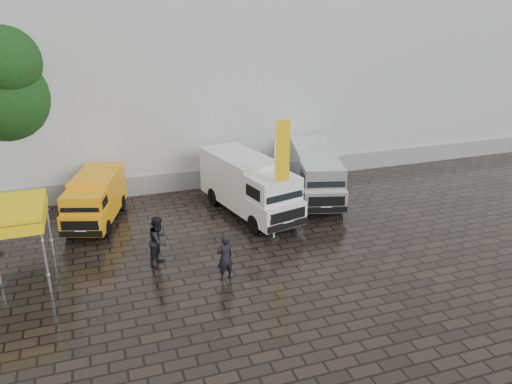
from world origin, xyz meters
The scene contains 11 objects.
ground centered at (0.00, 0.00, 0.00)m, with size 120.00×120.00×0.00m, color black.
exhibition_hall centered at (2.00, 16.00, 6.00)m, with size 44.00×16.00×12.00m, color silver.
hall_plinth centered at (2.00, 7.95, 0.50)m, with size 44.00×0.15×1.00m, color gray.
van_yellow centered at (-7.37, 5.14, 1.06)m, with size 1.76×4.58×2.11m, color #FFA20D, non-canonical shape.
van_white centered at (-0.58, 3.85, 1.32)m, with size 2.03×6.10×2.65m, color white, non-canonical shape.
van_silver centered at (3.14, 4.70, 1.27)m, with size 1.95×5.84×2.53m, color silver, non-canonical shape.
flagpole centered at (-0.25, 1.06, 2.95)m, with size 0.88×0.50×5.25m.
tree centered at (-10.80, 9.53, 5.61)m, with size 4.87×4.87×8.74m.
wheelie_bin centered at (5.49, 7.52, 0.53)m, with size 0.63×0.63×1.05m, color black.
person_front centered at (-3.24, -1.46, 0.87)m, with size 0.64×0.42×1.74m, color black.
person_tent centered at (-5.27, 0.43, 0.97)m, with size 0.94×0.73×1.94m, color black.
Camera 1 is at (-7.24, -16.55, 9.36)m, focal length 35.00 mm.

